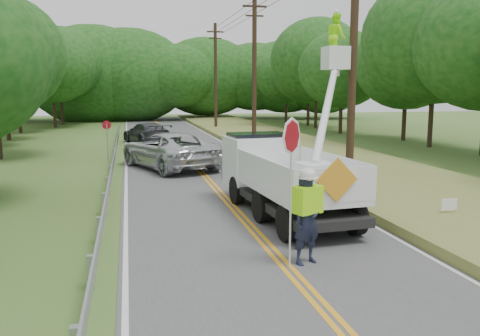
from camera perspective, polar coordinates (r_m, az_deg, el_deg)
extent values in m
plane|color=#4C5F27|center=(10.08, 7.69, -13.74)|extent=(140.00, 140.00, 0.00)
cube|color=#4A4A4D|center=(23.26, -4.31, -0.63)|extent=(7.20, 96.00, 0.02)
cube|color=orange|center=(23.25, -4.55, -0.60)|extent=(0.12, 96.00, 0.00)
cube|color=orange|center=(23.27, -4.06, -0.58)|extent=(0.12, 96.00, 0.00)
cube|color=silver|center=(23.03, -12.83, -0.89)|extent=(0.12, 96.00, 0.00)
cube|color=silver|center=(23.99, 3.87, -0.29)|extent=(0.12, 96.00, 0.00)
cube|color=#9FA4A8|center=(10.35, -16.65, -11.34)|extent=(0.12, 0.14, 0.70)
cube|color=#9FA4A8|center=(13.21, -15.77, -6.87)|extent=(0.12, 0.14, 0.70)
cube|color=#9FA4A8|center=(16.11, -15.22, -4.00)|extent=(0.12, 0.14, 0.70)
cube|color=#9FA4A8|center=(19.05, -14.84, -2.01)|extent=(0.12, 0.14, 0.70)
cube|color=#9FA4A8|center=(22.00, -14.56, -0.55)|extent=(0.12, 0.14, 0.70)
cube|color=#9FA4A8|center=(24.97, -14.34, 0.56)|extent=(0.12, 0.14, 0.70)
cube|color=#9FA4A8|center=(27.94, -14.18, 1.44)|extent=(0.12, 0.14, 0.70)
cube|color=#9FA4A8|center=(30.91, -14.04, 2.15)|extent=(0.12, 0.14, 0.70)
cube|color=#9FA4A8|center=(33.90, -13.93, 2.73)|extent=(0.12, 0.14, 0.70)
cube|color=#9FA4A8|center=(36.88, -13.84, 3.22)|extent=(0.12, 0.14, 0.70)
cube|color=#9FA4A8|center=(39.87, -13.76, 3.64)|extent=(0.12, 0.14, 0.70)
cube|color=#9FA4A8|center=(42.85, -13.69, 3.99)|extent=(0.12, 0.14, 0.70)
cube|color=#9FA4A8|center=(45.84, -13.63, 4.30)|extent=(0.12, 0.14, 0.70)
cube|color=#9FA4A8|center=(23.94, -14.19, 0.82)|extent=(0.05, 48.00, 0.34)
cylinder|color=black|center=(19.58, 12.74, 12.04)|extent=(0.30, 0.30, 10.00)
cylinder|color=black|center=(33.75, 1.64, 10.87)|extent=(0.30, 0.30, 10.00)
cube|color=black|center=(34.15, 1.67, 17.93)|extent=(1.60, 0.12, 0.12)
cube|color=black|center=(34.06, 1.67, 16.93)|extent=(1.20, 0.10, 0.10)
cylinder|color=black|center=(48.43, -2.80, 10.29)|extent=(0.30, 0.30, 10.00)
cube|color=black|center=(48.71, -2.84, 15.23)|extent=(1.60, 0.12, 0.12)
cube|color=black|center=(48.65, -2.83, 14.53)|extent=(1.20, 0.10, 0.10)
cube|color=olive|center=(25.24, 11.84, 0.28)|extent=(7.00, 96.00, 0.30)
cylinder|color=#332319|center=(42.12, -24.91, 4.60)|extent=(0.32, 0.32, 2.55)
ellipsoid|color=#0F4210|center=(42.04, -25.20, 8.84)|extent=(5.96, 5.96, 5.25)
cylinder|color=#332319|center=(48.83, -23.82, 5.63)|extent=(0.32, 0.32, 3.36)
ellipsoid|color=#0F4210|center=(48.81, -24.13, 10.44)|extent=(7.84, 7.84, 6.90)
cylinder|color=#332319|center=(54.03, -20.37, 6.21)|extent=(0.32, 0.32, 3.60)
ellipsoid|color=#0F4210|center=(54.04, -20.62, 10.87)|extent=(8.40, 8.40, 7.39)
cylinder|color=#332319|center=(58.70, -19.63, 6.55)|extent=(0.32, 0.32, 3.86)
ellipsoid|color=#0F4210|center=(58.73, -19.88, 11.15)|extent=(9.00, 9.00, 7.92)
cylinder|color=#332319|center=(36.04, 20.91, 5.51)|extent=(0.32, 0.32, 4.14)
ellipsoid|color=#0F4210|center=(36.14, 21.37, 13.53)|extent=(9.66, 9.66, 8.50)
cylinder|color=#332319|center=(40.14, 18.19, 5.38)|extent=(0.32, 0.32, 3.36)
ellipsoid|color=#0F4210|center=(40.13, 18.48, 11.23)|extent=(7.83, 7.83, 6.89)
cylinder|color=#332319|center=(44.92, 11.39, 5.92)|extent=(0.32, 0.32, 3.25)
ellipsoid|color=#0F4210|center=(44.90, 11.55, 10.99)|extent=(7.59, 7.59, 6.68)
cylinder|color=#332319|center=(50.96, 8.64, 6.72)|extent=(0.32, 0.32, 3.94)
ellipsoid|color=#0F4210|center=(51.01, 8.77, 12.14)|extent=(9.20, 9.20, 8.10)
cylinder|color=#332319|center=(54.35, 7.77, 6.58)|extent=(0.32, 0.32, 3.38)
ellipsoid|color=#0F4210|center=(54.34, 7.87, 10.93)|extent=(7.88, 7.88, 6.94)
cylinder|color=#332319|center=(59.21, 5.28, 6.69)|extent=(0.32, 0.32, 3.12)
ellipsoid|color=#0F4210|center=(59.19, 5.33, 10.38)|extent=(7.29, 7.29, 6.41)
ellipsoid|color=#0F4210|center=(68.07, -24.63, 9.53)|extent=(11.42, 8.56, 8.56)
ellipsoid|color=#0F4210|center=(66.59, -20.56, 9.80)|extent=(11.04, 8.28, 8.28)
ellipsoid|color=#0F4210|center=(65.26, -16.41, 10.03)|extent=(16.53, 12.40, 12.40)
ellipsoid|color=#0F4210|center=(64.87, -12.54, 10.19)|extent=(15.68, 11.76, 11.76)
ellipsoid|color=#0F4210|center=(63.38, -7.53, 10.36)|extent=(10.48, 7.86, 7.86)
ellipsoid|color=#0F4210|center=(67.32, -3.83, 10.33)|extent=(13.73, 10.30, 10.30)
ellipsoid|color=#0F4210|center=(67.82, 1.76, 10.34)|extent=(11.94, 8.96, 8.96)
ellipsoid|color=#0F4210|center=(68.04, 5.21, 10.30)|extent=(12.78, 9.58, 9.58)
ellipsoid|color=#0F4210|center=(67.75, 9.58, 10.22)|extent=(12.87, 9.65, 9.65)
imported|color=#191E33|center=(11.23, 7.65, -5.84)|extent=(0.86, 0.73, 2.01)
cube|color=#94E910|center=(11.12, 7.70, -3.57)|extent=(0.71, 0.58, 0.61)
ellipsoid|color=white|center=(11.01, 7.76, -0.74)|extent=(0.37, 0.37, 0.30)
cylinder|color=#B7B7B7|center=(10.87, 5.77, -4.12)|extent=(0.04, 0.04, 2.81)
cylinder|color=maroon|center=(10.64, 5.90, 3.63)|extent=(0.59, 0.59, 0.80)
cylinder|color=black|center=(12.91, 5.39, -6.27)|extent=(0.37, 0.96, 0.94)
cylinder|color=black|center=(13.77, 13.00, -5.50)|extent=(0.37, 0.96, 0.94)
cylinder|color=black|center=(14.69, 2.44, -4.37)|extent=(0.37, 0.96, 0.94)
cylinder|color=black|center=(15.45, 9.34, -3.82)|extent=(0.37, 0.96, 0.94)
cylinder|color=black|center=(16.97, -0.35, -2.54)|extent=(0.37, 0.96, 0.94)
cylinder|color=black|center=(17.63, 5.78, -2.15)|extent=(0.37, 0.96, 0.94)
cube|color=black|center=(15.29, 5.55, -3.60)|extent=(2.56, 6.43, 0.25)
cube|color=white|center=(14.57, 6.62, -2.28)|extent=(2.62, 4.69, 0.22)
cube|color=white|center=(14.07, 2.52, -0.59)|extent=(0.42, 4.51, 0.88)
cube|color=white|center=(14.96, 10.55, -0.16)|extent=(0.42, 4.51, 0.88)
cube|color=white|center=(12.50, 10.81, -1.96)|extent=(2.26, 0.24, 0.88)
cube|color=white|center=(17.58, 2.24, 0.68)|extent=(2.35, 2.04, 1.77)
cube|color=black|center=(17.69, 2.05, 2.82)|extent=(2.06, 1.43, 0.74)
cube|color=white|center=(13.52, 8.51, -1.08)|extent=(0.95, 0.95, 0.79)
cube|color=white|center=(19.29, 10.82, 12.18)|extent=(0.84, 0.84, 0.84)
imported|color=#94E910|center=(19.36, 10.89, 14.52)|extent=(0.62, 0.80, 1.65)
cube|color=orange|center=(12.41, 10.98, -1.34)|extent=(1.11, 0.13, 1.11)
imported|color=silver|center=(24.92, -8.09, 2.04)|extent=(5.06, 7.02, 1.78)
imported|color=#3B3D44|center=(36.69, -10.60, 3.94)|extent=(3.68, 5.49, 1.48)
cylinder|color=#9FA4A8|center=(27.27, -14.86, 2.74)|extent=(0.06, 0.06, 2.12)
cylinder|color=maroon|center=(27.19, -14.94, 4.76)|extent=(0.48, 0.12, 0.48)
cube|color=white|center=(15.87, 22.72, -3.85)|extent=(0.50, 0.03, 0.35)
cylinder|color=#9FA4A8|center=(15.83, 22.06, -4.96)|extent=(0.02, 0.02, 0.50)
cylinder|color=#9FA4A8|center=(16.05, 23.24, -4.84)|extent=(0.02, 0.02, 0.50)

